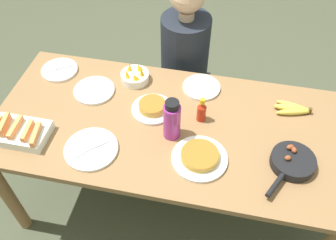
# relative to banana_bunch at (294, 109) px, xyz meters

# --- Properties ---
(ground_plane) EXTENTS (14.00, 14.00, 0.00)m
(ground_plane) POSITION_rel_banana_bunch_xyz_m (-0.63, -0.22, -0.78)
(ground_plane) COLOR #474C38
(dining_table) EXTENTS (1.82, 0.85, 0.77)m
(dining_table) POSITION_rel_banana_bunch_xyz_m (-0.63, -0.22, -0.12)
(dining_table) COLOR olive
(dining_table) RESTS_ON ground_plane
(banana_bunch) EXTENTS (0.20, 0.12, 0.04)m
(banana_bunch) POSITION_rel_banana_bunch_xyz_m (0.00, 0.00, 0.00)
(banana_bunch) COLOR gold
(banana_bunch) RESTS_ON dining_table
(melon_tray) EXTENTS (0.29, 0.18, 0.10)m
(melon_tray) POSITION_rel_banana_bunch_xyz_m (-1.33, -0.45, 0.01)
(melon_tray) COLOR silver
(melon_tray) RESTS_ON dining_table
(skillet) EXTENTS (0.23, 0.32, 0.08)m
(skillet) POSITION_rel_banana_bunch_xyz_m (-0.02, -0.36, 0.01)
(skillet) COLOR black
(skillet) RESTS_ON dining_table
(frittata_plate_center) EXTENTS (0.22, 0.22, 0.05)m
(frittata_plate_center) POSITION_rel_banana_bunch_xyz_m (-0.73, -0.15, 0.00)
(frittata_plate_center) COLOR white
(frittata_plate_center) RESTS_ON dining_table
(frittata_plate_side) EXTENTS (0.27, 0.27, 0.05)m
(frittata_plate_side) POSITION_rel_banana_bunch_xyz_m (-0.44, -0.41, 0.00)
(frittata_plate_side) COLOR white
(frittata_plate_side) RESTS_ON dining_table
(empty_plate_near_front) EXTENTS (0.26, 0.26, 0.02)m
(empty_plate_near_front) POSITION_rel_banana_bunch_xyz_m (-0.96, -0.46, -0.01)
(empty_plate_near_front) COLOR white
(empty_plate_near_front) RESTS_ON dining_table
(empty_plate_far_left) EXTENTS (0.23, 0.23, 0.02)m
(empty_plate_far_left) POSITION_rel_banana_bunch_xyz_m (-1.08, -0.07, -0.01)
(empty_plate_far_left) COLOR white
(empty_plate_far_left) RESTS_ON dining_table
(empty_plate_far_right) EXTENTS (0.21, 0.21, 0.02)m
(empty_plate_far_right) POSITION_rel_banana_bunch_xyz_m (-0.50, 0.08, -0.01)
(empty_plate_far_right) COLOR white
(empty_plate_far_right) RESTS_ON dining_table
(empty_plate_mid_edge) EXTENTS (0.21, 0.21, 0.02)m
(empty_plate_mid_edge) POSITION_rel_banana_bunch_xyz_m (-1.34, 0.05, -0.01)
(empty_plate_mid_edge) COLOR white
(empty_plate_mid_edge) RESTS_ON dining_table
(fruit_bowl_mango) EXTENTS (0.16, 0.16, 0.10)m
(fruit_bowl_mango) POSITION_rel_banana_bunch_xyz_m (-0.88, 0.06, 0.01)
(fruit_bowl_mango) COLOR white
(fruit_bowl_mango) RESTS_ON dining_table
(water_bottle) EXTENTS (0.09, 0.09, 0.23)m
(water_bottle) POSITION_rel_banana_bunch_xyz_m (-0.60, -0.29, 0.09)
(water_bottle) COLOR #992D89
(water_bottle) RESTS_ON dining_table
(hot_sauce_bottle) EXTENTS (0.05, 0.05, 0.15)m
(hot_sauce_bottle) POSITION_rel_banana_bunch_xyz_m (-0.47, -0.16, 0.05)
(hot_sauce_bottle) COLOR #B72814
(hot_sauce_bottle) RESTS_ON dining_table
(person_figure) EXTENTS (0.34, 0.34, 1.24)m
(person_figure) POSITION_rel_banana_bunch_xyz_m (-0.65, 0.42, -0.26)
(person_figure) COLOR black
(person_figure) RESTS_ON ground_plane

